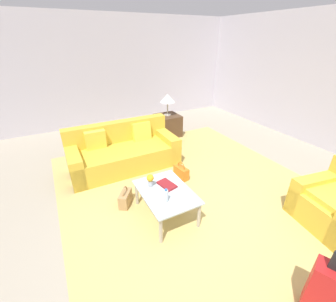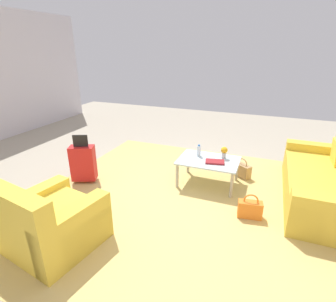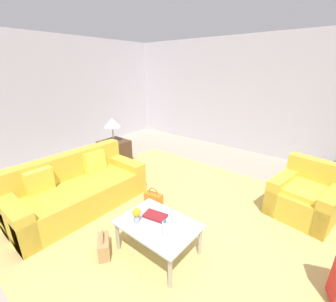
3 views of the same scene
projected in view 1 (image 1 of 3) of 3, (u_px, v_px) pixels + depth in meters
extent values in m
plane|color=#A89E89|center=(207.00, 220.00, 3.41)|extent=(12.00, 12.00, 0.00)
cube|color=silver|center=(109.00, 72.00, 6.70)|extent=(0.12, 8.00, 3.10)
cube|color=tan|center=(196.00, 194.00, 3.97)|extent=(5.20, 4.40, 0.01)
cube|color=gold|center=(125.00, 157.00, 4.72)|extent=(0.98, 2.20, 0.45)
cube|color=gold|center=(118.00, 141.00, 4.92)|extent=(0.22, 2.20, 0.89)
cube|color=gold|center=(166.00, 145.00, 5.09)|extent=(0.98, 0.24, 0.59)
cube|color=gold|center=(75.00, 165.00, 4.28)|extent=(0.98, 0.24, 0.59)
cube|color=yellow|center=(142.00, 132.00, 4.91)|extent=(0.18, 0.40, 0.41)
cube|color=yellow|center=(96.00, 140.00, 4.50)|extent=(0.15, 0.40, 0.41)
cube|color=gold|center=(335.00, 211.00, 3.27)|extent=(1.05, 1.06, 0.44)
cube|color=gold|center=(315.00, 192.00, 3.53)|extent=(0.35, 0.94, 0.60)
cube|color=silver|center=(166.00, 192.00, 3.32)|extent=(0.99, 0.71, 0.02)
cylinder|color=#ADA899|center=(170.00, 183.00, 3.90)|extent=(0.05, 0.05, 0.42)
cylinder|color=#ADA899|center=(199.00, 215.00, 3.20)|extent=(0.05, 0.05, 0.42)
cylinder|color=#ADA899|center=(137.00, 193.00, 3.65)|extent=(0.05, 0.05, 0.42)
cylinder|color=#ADA899|center=(161.00, 230.00, 2.95)|extent=(0.05, 0.05, 0.42)
cylinder|color=silver|center=(166.00, 196.00, 3.08)|extent=(0.06, 0.06, 0.18)
cylinder|color=#2D6BBC|center=(166.00, 190.00, 3.03)|extent=(0.04, 0.04, 0.02)
cube|color=maroon|center=(167.00, 185.00, 3.44)|extent=(0.33, 0.24, 0.03)
cylinder|color=#B2B7BC|center=(150.00, 183.00, 3.41)|extent=(0.07, 0.07, 0.10)
sphere|color=gold|center=(150.00, 178.00, 3.36)|extent=(0.11, 0.11, 0.11)
cube|color=#513823|center=(168.00, 125.00, 6.22)|extent=(0.62, 0.62, 0.59)
cylinder|color=#ADA899|center=(168.00, 115.00, 6.08)|extent=(0.18, 0.18, 0.02)
cylinder|color=#ADA899|center=(168.00, 108.00, 6.00)|extent=(0.04, 0.04, 0.33)
cone|color=white|center=(168.00, 98.00, 5.87)|extent=(0.40, 0.40, 0.22)
cube|color=red|center=(332.00, 295.00, 2.08)|extent=(0.45, 0.36, 0.60)
cube|color=orange|center=(181.00, 173.00, 4.37)|extent=(0.34, 0.19, 0.24)
torus|color=orange|center=(181.00, 167.00, 4.31)|extent=(0.20, 0.05, 0.20)
cube|color=tan|center=(125.00, 199.00, 3.67)|extent=(0.34, 0.30, 0.24)
torus|color=tan|center=(125.00, 192.00, 3.61)|extent=(0.17, 0.13, 0.20)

